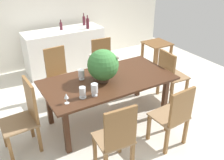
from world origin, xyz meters
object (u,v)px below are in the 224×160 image
dining_table (108,84)px  crystal_vase_right (82,92)px  chair_near_right (174,115)px  wine_bottle_dark (84,21)px  crystal_vase_center_near (94,89)px  kitchen_counter (65,50)px  chair_near_left (117,137)px  wine_bottle_amber (88,23)px  crystal_vase_left (81,74)px  side_table (157,50)px  flower_centerpiece (103,65)px  chair_foot_end (170,73)px  wine_glass (66,96)px  chair_head_end (25,114)px  chair_far_left (58,73)px  wine_bottle_clear (61,26)px  chair_far_right (103,62)px

dining_table → crystal_vase_right: size_ratio=12.69×
chair_near_right → wine_bottle_dark: size_ratio=3.42×
crystal_vase_center_near → kitchen_counter: size_ratio=0.10×
chair_near_left → wine_bottle_dark: (1.19, 3.44, 0.51)m
crystal_vase_right → wine_bottle_amber: (1.23, 2.39, 0.23)m
crystal_vase_left → kitchen_counter: size_ratio=0.09×
crystal_vase_center_near → side_table: 2.73m
crystal_vase_center_near → crystal_vase_right: crystal_vase_center_near is taller
flower_centerpiece → crystal_vase_center_near: 0.49m
chair_foot_end → chair_near_right: (-0.86, -1.03, 0.00)m
flower_centerpiece → wine_bottle_amber: 2.22m
crystal_vase_left → wine_glass: (-0.45, -0.53, 0.01)m
wine_bottle_dark → wine_bottle_amber: wine_bottle_amber is taller
crystal_vase_center_near → side_table: size_ratio=0.26×
wine_glass → kitchen_counter: bearing=70.1°
chair_head_end → crystal_vase_center_near: (0.90, -0.34, 0.30)m
chair_far_left → wine_bottle_clear: 1.49m
chair_head_end → crystal_vase_right: size_ratio=6.49×
crystal_vase_center_near → chair_near_right: bearing=-38.3°
chair_near_right → kitchen_counter: 3.31m
side_table → chair_head_end: bearing=-161.5°
chair_far_left → crystal_vase_left: size_ratio=6.38×
chair_far_right → wine_bottle_amber: size_ratio=3.42×
wine_bottle_clear → wine_bottle_amber: size_ratio=0.76×
chair_near_left → wine_bottle_amber: bearing=-105.5°
wine_glass → wine_bottle_dark: bearing=60.7°
crystal_vase_left → wine_bottle_clear: wine_bottle_clear is taller
chair_near_right → crystal_vase_right: chair_near_right is taller
chair_far_left → crystal_vase_center_near: bearing=-91.7°
wine_glass → chair_foot_end: bearing=8.7°
chair_near_left → flower_centerpiece: size_ratio=2.01×
flower_centerpiece → wine_glass: bearing=-156.0°
crystal_vase_left → wine_glass: crystal_vase_left is taller
chair_head_end → chair_near_right: (1.78, -1.03, -0.03)m
chair_foot_end → crystal_vase_center_near: size_ratio=5.27×
chair_foot_end → flower_centerpiece: (-1.41, -0.00, 0.48)m
chair_near_left → wine_bottle_dark: wine_bottle_dark is taller
wine_bottle_clear → dining_table: bearing=-92.6°
dining_table → chair_head_end: 1.31m
crystal_vase_left → side_table: size_ratio=0.23×
chair_far_right → wine_bottle_dark: size_ratio=3.64×
crystal_vase_center_near → wine_bottle_clear: bearing=79.0°
chair_foot_end → chair_near_left: 2.07m
chair_head_end → wine_bottle_dark: bearing=137.2°
chair_far_left → crystal_vase_left: bearing=-86.8°
chair_near_right → wine_bottle_amber: 3.17m
chair_near_left → wine_bottle_amber: 3.35m
dining_table → chair_near_left: 1.13m
wine_bottle_amber → wine_bottle_clear: bearing=158.2°
flower_centerpiece → crystal_vase_center_near: (-0.32, -0.34, -0.15)m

